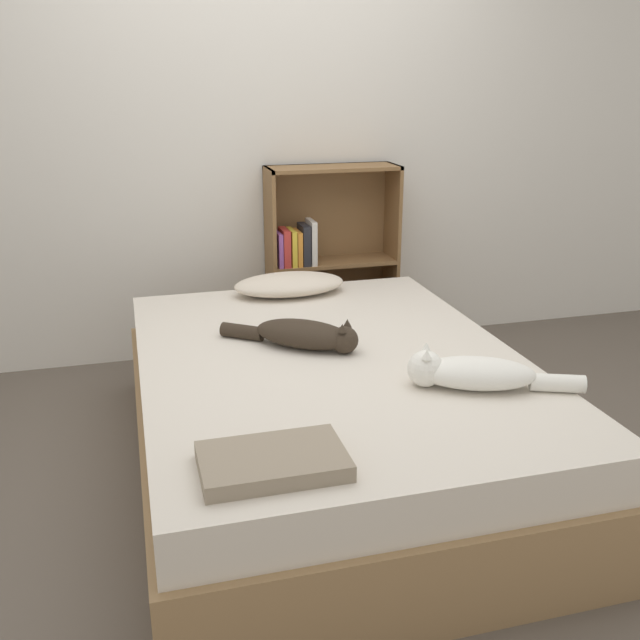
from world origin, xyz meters
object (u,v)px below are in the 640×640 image
at_px(bed, 330,413).
at_px(cat_dark, 305,335).
at_px(cat_light, 471,373).
at_px(bookshelf, 325,258).
at_px(pillow, 289,284).

relative_size(bed, cat_dark, 3.85).
bearing_deg(cat_dark, cat_light, -12.20).
bearing_deg(cat_light, bookshelf, -66.51).
distance_m(bed, pillow, 0.91).
height_order(bed, cat_dark, cat_dark).
distance_m(cat_dark, bookshelf, 1.27).
xyz_separation_m(pillow, cat_light, (0.37, -1.28, 0.00)).
bearing_deg(bed, pillow, 88.03).
bearing_deg(bookshelf, bed, -104.81).
bearing_deg(pillow, cat_light, -73.69).
height_order(bed, pillow, pillow).
relative_size(bed, bookshelf, 1.92).
distance_m(pillow, cat_dark, 0.74).
height_order(pillow, cat_dark, cat_dark).
height_order(cat_light, bookshelf, bookshelf).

